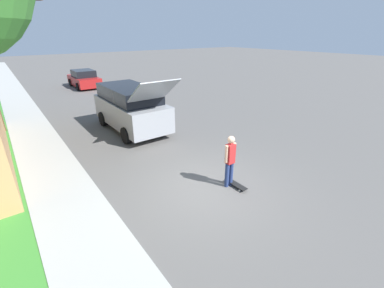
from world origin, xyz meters
The scene contains 6 objects.
ground_plane centered at (0.00, 0.00, 0.00)m, with size 120.00×120.00×0.00m, color #54514F.
sidewalk centered at (-3.60, 6.00, 0.05)m, with size 1.80×80.00×0.10m.
suv_parked centered at (0.42, 6.05, 1.11)m, with size 2.11×5.31×2.76m.
car_down_street centered at (1.69, 18.40, 0.68)m, with size 1.93×4.07×1.45m.
skateboarder centered at (0.63, -0.39, 0.91)m, with size 0.41×0.22×1.65m.
skateboard centered at (0.76, -0.58, 0.08)m, with size 0.22×0.80×0.10m.
Camera 1 is at (-4.35, -5.15, 4.36)m, focal length 24.00 mm.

